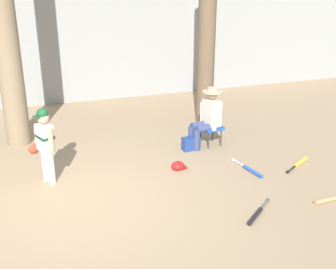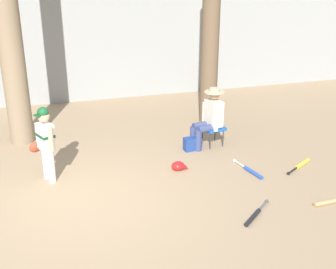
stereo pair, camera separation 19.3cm
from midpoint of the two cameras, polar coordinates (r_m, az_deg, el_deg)
ground_plane at (r=6.83m, az=-11.37°, el=-9.25°), size 60.00×60.00×0.00m
concrete_back_wall at (r=11.74m, az=-15.84°, el=10.68°), size 18.00×0.36×2.81m
tree_near_player at (r=8.90m, az=-21.60°, el=15.07°), size 0.63×0.63×5.94m
tree_behind_spectator at (r=9.80m, az=4.51°, el=12.26°), size 0.56×0.56×4.32m
young_ballplayer at (r=7.41m, az=-16.63°, el=-0.80°), size 0.46×0.55×1.31m
folding_stool at (r=8.77m, az=5.05°, el=0.85°), size 0.46×0.46×0.41m
seated_spectator at (r=8.62m, az=4.56°, el=2.46°), size 0.68×0.54×1.20m
handbag_beside_stool at (r=8.60m, az=2.37°, el=-1.19°), size 0.35×0.21×0.26m
bat_blue_youth at (r=7.85m, az=10.08°, el=-4.61°), size 0.21×0.81×0.07m
bat_yellow_trainer at (r=8.32m, az=16.22°, el=-3.63°), size 0.70×0.46×0.07m
bat_black_composite at (r=6.56m, az=10.74°, el=-10.25°), size 0.65×0.55×0.07m
bat_wood_tan at (r=7.24m, az=19.87°, el=-8.01°), size 0.79×0.10×0.07m
batting_helmet_red at (r=7.79m, az=0.59°, el=-4.15°), size 0.29×0.22×0.17m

